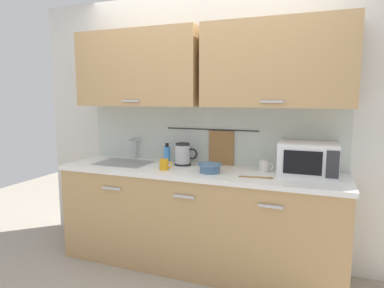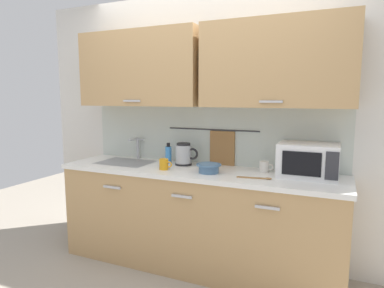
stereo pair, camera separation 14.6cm
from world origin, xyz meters
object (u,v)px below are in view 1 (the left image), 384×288
dish_soap_bottle (167,154)px  wooden_spoon (260,177)px  microwave (308,159)px  mug_by_kettle (264,166)px  electric_kettle (183,154)px  mug_near_sink (164,165)px  mixing_bowl (210,167)px

dish_soap_bottle → wooden_spoon: size_ratio=0.71×
microwave → mug_by_kettle: (-0.35, 0.02, -0.09)m
electric_kettle → dish_soap_bottle: (-0.18, 0.03, -0.01)m
dish_soap_bottle → mug_by_kettle: bearing=-2.0°
mug_near_sink → mixing_bowl: (0.41, 0.04, -0.00)m
dish_soap_bottle → mug_by_kettle: size_ratio=1.63×
microwave → dish_soap_bottle: 1.29m
microwave → electric_kettle: bearing=178.6°
mug_near_sink → wooden_spoon: size_ratio=0.43×
dish_soap_bottle → wooden_spoon: 0.99m
mixing_bowl → wooden_spoon: mixing_bowl is taller
dish_soap_bottle → mug_by_kettle: (0.94, -0.03, -0.04)m
mug_near_sink → mixing_bowl: size_ratio=0.56×
mixing_bowl → microwave: bearing=13.4°
mug_near_sink → microwave: bearing=10.9°
wooden_spoon → electric_kettle: bearing=161.5°
electric_kettle → wooden_spoon: size_ratio=0.82×
dish_soap_bottle → mixing_bowl: 0.57m
microwave → mixing_bowl: 0.81m
wooden_spoon → dish_soap_bottle: bearing=163.4°
mug_near_sink → dish_soap_bottle: bearing=110.5°
electric_kettle → mug_by_kettle: (0.76, -0.01, -0.05)m
mug_near_sink → mug_by_kettle: same height
mug_near_sink → mixing_bowl: 0.41m
microwave → wooden_spoon: 0.43m
wooden_spoon → mug_by_kettle: bearing=91.6°
electric_kettle → mixing_bowl: electric_kettle is taller
mixing_bowl → mug_by_kettle: (0.43, 0.21, 0.00)m
mug_by_kettle → dish_soap_bottle: bearing=178.0°
electric_kettle → dish_soap_bottle: 0.18m
microwave → dish_soap_bottle: (-1.29, 0.05, -0.05)m
wooden_spoon → microwave: bearing=33.4°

